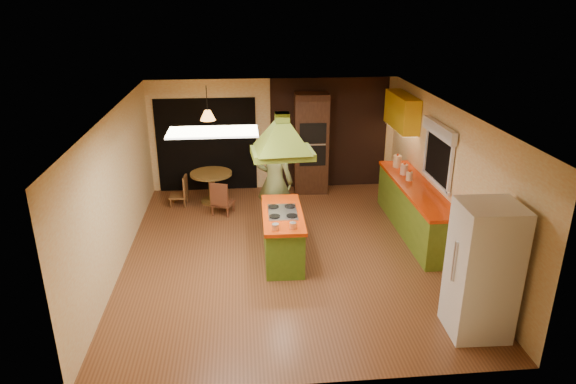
{
  "coord_description": "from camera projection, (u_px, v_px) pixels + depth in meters",
  "views": [
    {
      "loc": [
        -0.72,
        -7.93,
        4.21
      ],
      "look_at": [
        0.01,
        -0.07,
        1.15
      ],
      "focal_mm": 32.0,
      "sensor_mm": 36.0,
      "label": 1
    }
  ],
  "objects": [
    {
      "name": "ground",
      "position": [
        287.0,
        252.0,
        8.94
      ],
      "size": [
        6.5,
        6.5,
        0.0
      ],
      "primitive_type": "plane",
      "color": "brown",
      "rests_on": "ground"
    },
    {
      "name": "fluor_panel",
      "position": [
        213.0,
        132.0,
        6.83
      ],
      "size": [
        1.2,
        0.6,
        0.03
      ],
      "primitive_type": "cube",
      "color": "white",
      "rests_on": "ceiling_plane"
    },
    {
      "name": "chair_left",
      "position": [
        178.0,
        191.0,
        10.82
      ],
      "size": [
        0.39,
        0.39,
        0.65
      ],
      "primitive_type": null,
      "rotation": [
        0.0,
        0.0,
        -1.66
      ],
      "color": "brown",
      "rests_on": "ground"
    },
    {
      "name": "right_counter",
      "position": [
        415.0,
        209.0,
        9.54
      ],
      "size": [
        0.62,
        3.05,
        0.92
      ],
      "color": "olive",
      "rests_on": "ground"
    },
    {
      "name": "canister_small",
      "position": [
        409.0,
        176.0,
        9.64
      ],
      "size": [
        0.13,
        0.13,
        0.16
      ],
      "primitive_type": "cylinder",
      "rotation": [
        0.0,
        0.0,
        0.09
      ],
      "color": "#F6E8C6",
      "rests_on": "right_counter"
    },
    {
      "name": "range_hood",
      "position": [
        282.0,
        128.0,
        7.96
      ],
      "size": [
        1.01,
        0.76,
        0.79
      ],
      "rotation": [
        0.0,
        0.0,
        0.07
      ],
      "color": "#5F731C",
      "rests_on": "ceiling_plane"
    },
    {
      "name": "ceiling_plane",
      "position": [
        287.0,
        110.0,
        8.04
      ],
      "size": [
        6.5,
        6.5,
        0.0
      ],
      "primitive_type": "plane",
      "rotation": [
        3.14,
        0.0,
        0.0
      ],
      "color": "silver",
      "rests_on": "room_walls"
    },
    {
      "name": "wall_oven",
      "position": [
        311.0,
        143.0,
        11.34
      ],
      "size": [
        0.76,
        0.63,
        2.23
      ],
      "rotation": [
        0.0,
        0.0,
        -0.04
      ],
      "color": "#442515",
      "rests_on": "ground"
    },
    {
      "name": "dining_table",
      "position": [
        212.0,
        182.0,
        10.92
      ],
      "size": [
        0.89,
        0.89,
        0.67
      ],
      "rotation": [
        0.0,
        0.0,
        -0.43
      ],
      "color": "brown",
      "rests_on": "ground"
    },
    {
      "name": "nook_opening",
      "position": [
        207.0,
        145.0,
        11.43
      ],
      "size": [
        2.2,
        0.03,
        2.1
      ],
      "primitive_type": "cube",
      "color": "black",
      "rests_on": "ground"
    },
    {
      "name": "room_walls",
      "position": [
        287.0,
        185.0,
        8.49
      ],
      "size": [
        5.5,
        6.5,
        6.5
      ],
      "color": "#FEE9B6",
      "rests_on": "ground"
    },
    {
      "name": "upper_cabinets",
      "position": [
        402.0,
        112.0,
        10.5
      ],
      "size": [
        0.34,
        1.4,
        0.7
      ],
      "primitive_type": "cube",
      "color": "yellow",
      "rests_on": "room_walls"
    },
    {
      "name": "refrigerator",
      "position": [
        483.0,
        270.0,
        6.54
      ],
      "size": [
        0.77,
        0.73,
        1.82
      ],
      "primitive_type": "cube",
      "rotation": [
        0.0,
        0.0,
        -0.03
      ],
      "color": "white",
      "rests_on": "ground"
    },
    {
      "name": "kitchen_island",
      "position": [
        283.0,
        235.0,
        8.62
      ],
      "size": [
        0.69,
        1.65,
        0.84
      ],
      "rotation": [
        0.0,
        0.0,
        -0.02
      ],
      "color": "#547E1F",
      "rests_on": "ground"
    },
    {
      "name": "canister_large",
      "position": [
        397.0,
        161.0,
        10.37
      ],
      "size": [
        0.2,
        0.2,
        0.24
      ],
      "primitive_type": "cylinder",
      "rotation": [
        0.0,
        0.0,
        -0.28
      ],
      "color": "#FFF2CD",
      "rests_on": "right_counter"
    },
    {
      "name": "chair_near",
      "position": [
        223.0,
        197.0,
        10.38
      ],
      "size": [
        0.51,
        0.51,
        0.71
      ],
      "primitive_type": null,
      "rotation": [
        0.0,
        0.0,
        2.77
      ],
      "color": "brown",
      "rests_on": "ground"
    },
    {
      "name": "pendant_lamp",
      "position": [
        208.0,
        115.0,
        10.4
      ],
      "size": [
        0.32,
        0.32,
        0.2
      ],
      "primitive_type": "cone",
      "rotation": [
        0.0,
        0.0,
        -0.03
      ],
      "color": "#FF9E3F",
      "rests_on": "ceiling_plane"
    },
    {
      "name": "canister_medium",
      "position": [
        404.0,
        169.0,
        9.94
      ],
      "size": [
        0.17,
        0.17,
        0.2
      ],
      "primitive_type": "cylinder",
      "rotation": [
        0.0,
        0.0,
        0.19
      ],
      "color": "#F4E0C4",
      "rests_on": "right_counter"
    },
    {
      "name": "man",
      "position": [
        275.0,
        182.0,
        9.51
      ],
      "size": [
        0.81,
        0.67,
        1.9
      ],
      "primitive_type": "imported",
      "rotation": [
        0.0,
        0.0,
        2.78
      ],
      "color": "#525A30",
      "rests_on": "ground"
    },
    {
      "name": "brick_panel",
      "position": [
        329.0,
        134.0,
        11.6
      ],
      "size": [
        2.64,
        0.03,
        2.5
      ],
      "primitive_type": "cube",
      "color": "#381E14",
      "rests_on": "ground"
    },
    {
      "name": "window_right",
      "position": [
        439.0,
        144.0,
        8.91
      ],
      "size": [
        0.12,
        1.35,
        1.06
      ],
      "color": "black",
      "rests_on": "room_walls"
    }
  ]
}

